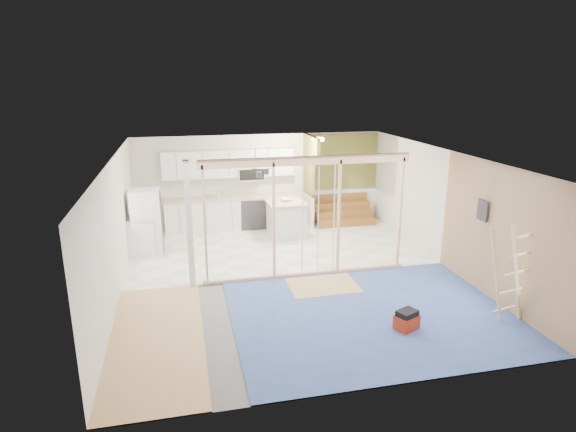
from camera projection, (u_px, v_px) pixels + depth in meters
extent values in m
cube|color=slate|center=(293.00, 277.00, 10.29)|extent=(7.00, 8.00, 0.01)
cube|color=white|center=(293.00, 156.00, 9.58)|extent=(7.00, 8.00, 0.01)
cube|color=silver|center=(260.00, 180.00, 13.68)|extent=(7.00, 0.01, 2.60)
cube|color=silver|center=(364.00, 304.00, 6.19)|extent=(7.00, 0.01, 2.60)
cube|color=silver|center=(115.00, 230.00, 9.19)|extent=(0.01, 8.00, 2.60)
cube|color=silver|center=(446.00, 209.00, 10.68)|extent=(0.01, 8.00, 2.60)
cube|color=white|center=(274.00, 246.00, 12.17)|extent=(7.00, 4.00, 0.02)
cube|color=#4863B0|center=(372.00, 315.00, 8.63)|extent=(5.00, 4.00, 0.02)
cube|color=tan|center=(157.00, 339.00, 7.83)|extent=(1.50, 4.00, 0.02)
cube|color=tan|center=(323.00, 285.00, 9.83)|extent=(1.40, 1.00, 0.01)
cube|color=beige|center=(307.00, 161.00, 9.67)|extent=(4.40, 0.09, 0.18)
cube|color=beige|center=(306.00, 274.00, 10.34)|extent=(4.40, 0.09, 0.06)
cube|color=silver|center=(189.00, 225.00, 9.49)|extent=(0.12, 0.14, 2.60)
cube|color=beige|center=(205.00, 224.00, 9.55)|extent=(0.04, 0.09, 2.40)
cube|color=beige|center=(274.00, 220.00, 9.85)|extent=(0.05, 0.09, 2.40)
cube|color=beige|center=(339.00, 216.00, 10.15)|extent=(0.04, 0.09, 2.40)
cube|color=beige|center=(400.00, 212.00, 10.45)|extent=(0.04, 0.09, 2.40)
cylinder|color=silver|center=(302.00, 222.00, 9.97)|extent=(0.02, 0.02, 2.35)
cylinder|color=silver|center=(334.00, 219.00, 10.17)|extent=(0.02, 0.02, 2.35)
cylinder|color=silver|center=(318.00, 221.00, 10.07)|extent=(0.02, 0.02, 2.35)
cube|color=white|center=(231.00, 214.00, 13.45)|extent=(3.60, 0.60, 0.88)
cube|color=beige|center=(230.00, 198.00, 13.32)|extent=(3.66, 0.64, 0.05)
cube|color=white|center=(143.00, 231.00, 11.93)|extent=(0.60, 1.60, 0.88)
cube|color=beige|center=(142.00, 213.00, 11.80)|extent=(0.64, 1.64, 0.05)
cube|color=white|center=(229.00, 163.00, 13.17)|extent=(3.60, 0.34, 0.75)
cube|color=silver|center=(251.00, 173.00, 13.34)|extent=(0.72, 0.38, 0.36)
cube|color=black|center=(252.00, 175.00, 13.17)|extent=(0.68, 0.02, 0.30)
cube|color=olive|center=(309.00, 164.00, 13.40)|extent=(0.10, 0.90, 1.60)
cube|color=white|center=(308.00, 210.00, 13.77)|extent=(0.10, 0.90, 0.90)
cube|color=olive|center=(316.00, 147.00, 12.59)|extent=(0.10, 0.50, 0.50)
cube|color=olive|center=(341.00, 162.00, 14.04)|extent=(2.20, 0.04, 1.60)
cube|color=white|center=(340.00, 205.00, 14.40)|extent=(2.20, 0.04, 0.90)
cube|color=brown|center=(347.00, 223.00, 13.77)|extent=(1.70, 0.26, 0.20)
cube|color=brown|center=(344.00, 214.00, 13.95)|extent=(1.70, 0.26, 0.20)
cube|color=brown|center=(341.00, 205.00, 14.14)|extent=(1.70, 0.26, 0.20)
cube|color=brown|center=(339.00, 197.00, 14.33)|extent=(1.70, 0.26, 0.20)
torus|color=black|center=(262.00, 167.00, 11.44)|extent=(0.52, 0.52, 0.02)
cylinder|color=black|center=(256.00, 157.00, 11.34)|extent=(0.01, 0.01, 0.50)
cylinder|color=black|center=(268.00, 157.00, 11.41)|extent=(0.01, 0.01, 0.50)
cylinder|color=#353539|center=(259.00, 175.00, 11.37)|extent=(0.14, 0.14, 0.14)
cylinder|color=#353539|center=(266.00, 172.00, 11.60)|extent=(0.12, 0.12, 0.12)
cube|color=tan|center=(503.00, 237.00, 8.80)|extent=(0.02, 4.00, 2.60)
cube|color=#353539|center=(483.00, 210.00, 9.26)|extent=(0.04, 0.30, 0.40)
cylinder|color=#FFEABF|center=(318.00, 139.00, 12.70)|extent=(0.32, 0.32, 0.08)
cube|color=silver|center=(147.00, 222.00, 11.46)|extent=(0.70, 0.67, 1.59)
cube|color=#353539|center=(161.00, 221.00, 11.53)|extent=(0.03, 0.63, 1.55)
cube|color=silver|center=(286.00, 221.00, 12.80)|extent=(0.91, 0.91, 0.90)
cube|color=beige|center=(286.00, 202.00, 12.66)|extent=(1.01, 1.01, 0.05)
imported|color=silver|center=(286.00, 200.00, 12.72)|extent=(0.33, 0.33, 0.07)
imported|color=silver|center=(218.00, 192.00, 13.31)|extent=(0.13, 0.13, 0.29)
imported|color=white|center=(287.00, 191.00, 13.52)|extent=(0.12, 0.13, 0.21)
cube|color=#9B240E|center=(407.00, 323.00, 8.10)|extent=(0.46, 0.41, 0.26)
cube|color=black|center=(407.00, 313.00, 8.05)|extent=(0.41, 0.36, 0.09)
cube|color=#D7B983|center=(496.00, 276.00, 8.12)|extent=(0.42, 0.07, 1.74)
cube|color=#D7B983|center=(516.00, 274.00, 8.20)|extent=(0.42, 0.07, 1.74)
cube|color=#D7B983|center=(504.00, 309.00, 8.35)|extent=(0.42, 0.07, 0.12)
cube|color=#D7B983|center=(510.00, 291.00, 8.27)|extent=(0.42, 0.07, 0.12)
cube|color=#D7B983|center=(516.00, 273.00, 8.19)|extent=(0.42, 0.07, 0.12)
cube|color=#D7B983|center=(522.00, 254.00, 8.11)|extent=(0.42, 0.07, 0.12)
cube|color=#D7B983|center=(529.00, 235.00, 8.04)|extent=(0.42, 0.07, 0.12)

